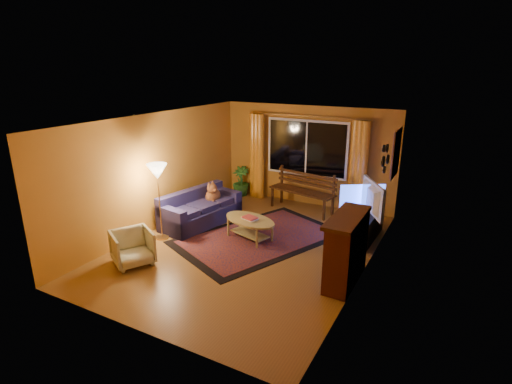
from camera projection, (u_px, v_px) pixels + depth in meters
The scene contains 22 objects.
floor at pixel (249, 247), 7.92m from camera, with size 4.50×6.00×0.02m, color brown.
ceiling at pixel (248, 119), 7.15m from camera, with size 4.50×6.00×0.02m, color white.
wall_back at pixel (307, 156), 10.06m from camera, with size 4.50×0.02×2.50m, color #C07F29.
wall_left at pixel (157, 172), 8.56m from camera, with size 0.02×6.00×2.50m, color #C07F29.
wall_right at pixel (369, 205), 6.51m from camera, with size 0.02×6.00×2.50m, color #C07F29.
window at pixel (306, 148), 9.94m from camera, with size 2.00×0.02×1.30m, color black.
curtain_rod at pixel (307, 116), 9.66m from camera, with size 0.03×0.03×3.20m, color #BF8C3F.
curtain_left at pixel (257, 156), 10.60m from camera, with size 0.36×0.36×2.24m, color orange.
curtain_right at pixel (358, 168), 9.38m from camera, with size 0.36×0.36×2.24m, color orange.
bench at pixel (301, 201), 9.77m from camera, with size 1.67×0.49×0.50m, color #331909.
potted_plant at pixel (241, 181), 10.91m from camera, with size 0.45×0.45×0.81m, color #235B1E.
sofa at pixel (201, 208), 8.93m from camera, with size 0.81×1.89×0.76m, color #232049.
dog at pixel (213, 192), 9.18m from camera, with size 0.35×0.48×0.53m, color brown, non-canonical shape.
armchair at pixel (132, 246), 7.14m from camera, with size 0.67×0.63×0.69m, color #BDBB8F.
floor_lamp at pixel (160, 202), 8.05m from camera, with size 0.27×0.27×1.59m, color #BF8C3F.
rug at pixel (259, 238), 8.29m from camera, with size 2.10×3.31×0.02m, color maroon.
coffee_table at pixel (250, 229), 8.19m from camera, with size 1.22×1.22×0.44m, color #988846.
tv_console at pixel (365, 226), 8.20m from camera, with size 0.45×1.34×0.56m, color black.
television at pixel (367, 198), 8.01m from camera, with size 1.15×0.15×0.66m, color black.
fireplace at pixel (346, 251), 6.49m from camera, with size 0.40×1.20×1.10m, color maroon.
mirror_cluster at pixel (385, 157), 7.46m from camera, with size 0.06×0.60×0.56m, color black, non-canonical shape.
painting at pixel (396, 153), 8.46m from camera, with size 0.04×0.76×0.96m, color #DA5323.
Camera 1 is at (3.55, -6.28, 3.44)m, focal length 28.00 mm.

